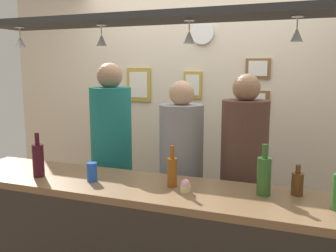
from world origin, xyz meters
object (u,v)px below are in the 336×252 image
Objects in this scene: cupcake at (185,186)px; wall_clock at (202,33)px; person_right_brown_shirt at (244,166)px; bottle_beer_brown_stubby at (297,183)px; picture_frame_caricature at (139,85)px; person_left_teal_shirt at (112,147)px; bottle_champagne_green at (264,175)px; bottle_beer_amber_tall at (172,171)px; bottle_wine_dark_red at (38,159)px; picture_frame_upper_small at (258,68)px; picture_frame_crest at (193,85)px; drink_can at (92,172)px; picture_frame_lower_pair at (253,100)px; person_middle_grey_shirt at (181,164)px.

cupcake is 1.78m from wall_clock.
person_right_brown_shirt reaches higher than bottle_beer_brown_stubby.
person_left_teal_shirt is at bearing -81.67° from picture_frame_caricature.
bottle_champagne_green is 1.15× the size of bottle_beer_amber_tall.
bottle_champagne_green is 1.47m from bottle_wine_dark_red.
picture_frame_caricature reaches higher than bottle_wine_dark_red.
picture_frame_upper_small is 1.00× the size of wall_clock.
bottle_beer_brown_stubby is 2.31× the size of cupcake.
wall_clock is at bearing 124.88° from person_right_brown_shirt.
picture_frame_upper_small is 0.63m from picture_frame_crest.
bottle_beer_amber_tall is 1.54m from picture_frame_upper_small.
bottle_wine_dark_red is 1.36× the size of wall_clock.
bottle_beer_amber_tall is 3.33× the size of cupcake.
bottle_wine_dark_red reaches higher than bottle_beer_amber_tall.
bottle_champagne_green is 1.08m from drink_can.
wall_clock is (-0.31, 1.43, 1.02)m from cupcake.
cupcake is at bearing -97.04° from picture_frame_lower_pair.
person_left_teal_shirt is 1.55m from bottle_beer_brown_stubby.
picture_frame_lower_pair is (0.28, 1.37, 0.33)m from bottle_beer_amber_tall.
person_middle_grey_shirt is at bearing 0.00° from person_left_teal_shirt.
picture_frame_crest is (0.63, 1.49, 0.44)m from bottle_wine_dark_red.
wall_clock reaches higher than picture_frame_upper_small.
wall_clock reaches higher than bottle_champagne_green.
person_middle_grey_shirt is at bearing -47.21° from picture_frame_caricature.
drink_can is (-1.25, -0.20, -0.01)m from bottle_beer_brown_stubby.
bottle_beer_amber_tall is at bearing -174.91° from bottle_champagne_green.
picture_frame_lower_pair is (-0.44, 1.26, 0.36)m from bottle_beer_brown_stubby.
picture_frame_upper_small is at bearing 99.57° from bottle_champagne_green.
cupcake is 1.58m from picture_frame_crest.
picture_frame_caricature is (-1.41, 1.33, 0.43)m from bottle_champagne_green.
bottle_wine_dark_red is at bearing -171.93° from bottle_beer_brown_stubby.
picture_frame_lower_pair is 0.59m from picture_frame_crest.
picture_frame_caricature is (-1.60, 1.26, 0.48)m from bottle_beer_brown_stubby.
cupcake is (-0.44, -0.11, -0.08)m from bottle_champagne_green.
person_middle_grey_shirt is at bearing 151.69° from bottle_beer_brown_stubby.
cupcake is at bearing -55.82° from picture_frame_caricature.
bottle_beer_brown_stubby is at bearing -50.95° from picture_frame_crest.
person_right_brown_shirt is (1.10, 0.00, -0.05)m from person_left_teal_shirt.
person_left_teal_shirt is at bearing 76.71° from bottle_wine_dark_red.
picture_frame_caricature reaches higher than person_middle_grey_shirt.
bottle_wine_dark_red is 2.46× the size of drink_can.
person_left_teal_shirt is 0.93m from picture_frame_caricature.
person_right_brown_shirt is at bearing 0.00° from person_left_teal_shirt.
drink_can is (-0.87, -0.66, 0.04)m from person_right_brown_shirt.
wall_clock is at bearing 54.84° from person_left_teal_shirt.
drink_can is (-0.39, -0.66, 0.08)m from person_middle_grey_shirt.
person_right_brown_shirt reaches higher than person_middle_grey_shirt.
picture_frame_crest is (-0.29, 1.37, 0.46)m from bottle_beer_amber_tall.
bottle_beer_brown_stubby is 2.09m from picture_frame_caricature.
person_middle_grey_shirt is 0.61m from bottle_beer_amber_tall.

